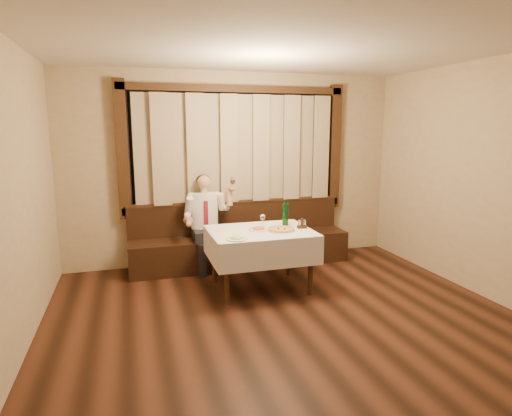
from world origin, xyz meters
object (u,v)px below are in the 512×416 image
object	(u,v)px
pasta_red	(258,228)
pizza	(281,229)
banquette	(240,244)
dining_table	(261,238)
seated_man	(206,215)
pasta_cream	(237,237)
green_bottle	(285,214)
cruet_caddy	(302,225)

from	to	relation	value
pasta_red	pizza	bearing A→B (deg)	-21.36
banquette	dining_table	bearing A→B (deg)	-90.00
pasta_red	seated_man	bearing A→B (deg)	118.00
pasta_cream	green_bottle	xyz separation A→B (m)	(0.77, 0.49, 0.12)
cruet_caddy	pasta_cream	bearing A→B (deg)	-159.84
pasta_cream	green_bottle	distance (m)	0.92
banquette	pasta_red	world-z (taller)	banquette
cruet_caddy	seated_man	bearing A→B (deg)	139.06
pizza	pasta_cream	bearing A→B (deg)	-158.05
pasta_cream	dining_table	bearing A→B (deg)	41.59
dining_table	pasta_red	distance (m)	0.14
pizza	banquette	bearing A→B (deg)	102.00
pasta_red	cruet_caddy	xyz separation A→B (m)	(0.56, -0.06, 0.01)
banquette	seated_man	distance (m)	0.72
banquette	green_bottle	bearing A→B (deg)	-66.95
pasta_cream	seated_man	world-z (taller)	seated_man
dining_table	cruet_caddy	bearing A→B (deg)	-5.46
banquette	cruet_caddy	world-z (taller)	banquette
banquette	pasta_cream	distance (m)	1.51
banquette	pasta_red	distance (m)	1.12
pasta_red	seated_man	xyz separation A→B (m)	(-0.49, 0.93, 0.01)
banquette	cruet_caddy	size ratio (longest dim) A/B	25.44
pasta_cream	seated_man	xyz separation A→B (m)	(-0.13, 1.28, 0.01)
cruet_caddy	seated_man	world-z (taller)	seated_man
pasta_red	seated_man	size ratio (longest dim) A/B	0.18
pizza	cruet_caddy	world-z (taller)	cruet_caddy
pasta_red	green_bottle	xyz separation A→B (m)	(0.40, 0.13, 0.12)
cruet_caddy	green_bottle	bearing A→B (deg)	131.34
pasta_cream	green_bottle	bearing A→B (deg)	32.34
dining_table	seated_man	size ratio (longest dim) A/B	0.94
pasta_cream	banquette	bearing A→B (deg)	74.03
seated_man	dining_table	bearing A→B (deg)	-60.94
dining_table	banquette	bearing A→B (deg)	90.00
pizza	seated_man	size ratio (longest dim) A/B	0.26
banquette	pasta_red	size ratio (longest dim) A/B	13.09
pasta_red	cruet_caddy	world-z (taller)	cruet_caddy
dining_table	pasta_cream	world-z (taller)	pasta_cream
dining_table	green_bottle	xyz separation A→B (m)	(0.38, 0.14, 0.26)
pizza	pasta_red	distance (m)	0.28
dining_table	pizza	distance (m)	0.28
green_bottle	cruet_caddy	size ratio (longest dim) A/B	2.85
pasta_red	green_bottle	size ratio (longest dim) A/B	0.68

